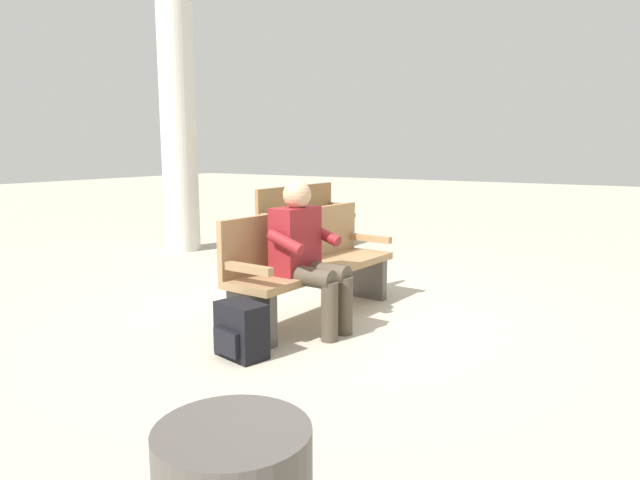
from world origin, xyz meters
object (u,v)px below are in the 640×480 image
object	(u,v)px
bench_far	(305,218)
person_seated	(307,252)
backpack	(241,331)
bench_near	(309,263)
support_pillar	(179,130)

from	to	relation	value
bench_far	person_seated	bearing A→B (deg)	33.73
backpack	bench_far	size ratio (longest dim) A/B	0.22
bench_near	bench_far	size ratio (longest dim) A/B	1.01
bench_near	person_seated	xyz separation A→B (m)	(0.35, 0.21, 0.17)
backpack	support_pillar	xyz separation A→B (m)	(-2.79, -3.42, 1.47)
person_seated	support_pillar	distance (m)	4.17
person_seated	support_pillar	xyz separation A→B (m)	(-2.06, -3.48, 1.03)
support_pillar	bench_near	bearing A→B (deg)	62.39
person_seated	backpack	xyz separation A→B (m)	(0.73, -0.06, -0.44)
backpack	bench_far	bearing A→B (deg)	-152.17
person_seated	backpack	size ratio (longest dim) A/B	3.04
person_seated	backpack	bearing A→B (deg)	-0.92
backpack	bench_near	bearing A→B (deg)	-171.90
bench_near	support_pillar	xyz separation A→B (m)	(-1.71, -3.27, 1.20)
person_seated	backpack	distance (m)	0.85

